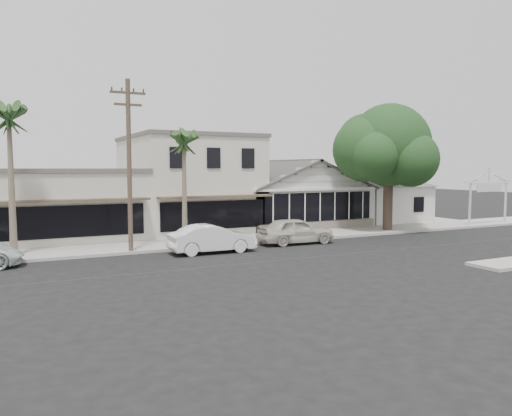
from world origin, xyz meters
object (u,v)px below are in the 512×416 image
car_0 (296,231)px  shade_tree (386,148)px  arch_sign (489,185)px  utility_pole (129,162)px  car_1 (212,239)px

car_0 → shade_tree: bearing=-72.6°
arch_sign → shade_tree: 9.73m
arch_sign → shade_tree: (-9.27, 1.15, 2.72)m
utility_pole → shade_tree: utility_pole is taller
utility_pole → car_1: 5.85m
car_1 → shade_tree: bearing=-77.6°
arch_sign → car_0: arch_sign is taller
car_1 → shade_tree: 15.41m
arch_sign → car_1: 23.69m
car_0 → shade_tree: 10.29m
car_0 → shade_tree: shade_tree is taller
arch_sign → utility_pole: size_ratio=0.46×
arch_sign → shade_tree: size_ratio=0.46×
utility_pole → car_0: (9.47, -0.95, -4.01)m
utility_pole → shade_tree: bearing=3.9°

